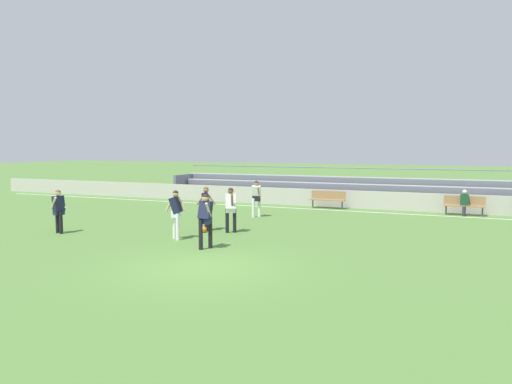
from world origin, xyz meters
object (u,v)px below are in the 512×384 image
object	(u,v)px
bleacher_stand	(347,189)
player_dark_wide_left	(176,210)
player_dark_on_ball	(59,208)
player_white_trailing_run	(256,196)
player_dark_deep_cover	(206,204)
bench_far_right	(328,198)
soccer_ball	(204,230)
player_white_dropping_back	(231,206)
player_dark_challenging	(205,216)
spectator_seated	(464,201)
bench_near_bin	(464,204)

from	to	relation	value
bleacher_stand	player_dark_wide_left	world-z (taller)	bleacher_stand
bleacher_stand	player_dark_on_ball	xyz separation A→B (m)	(-7.53, -14.00, 0.15)
player_white_trailing_run	player_dark_wide_left	xyz separation A→B (m)	(-0.40, -6.05, 0.03)
bleacher_stand	player_dark_deep_cover	distance (m)	11.69
bench_far_right	soccer_ball	bearing A→B (deg)	-104.84
bleacher_stand	player_white_trailing_run	distance (m)	7.65
bleacher_stand	player_dark_on_ball	size ratio (longest dim) A/B	13.53
bench_far_right	player_white_dropping_back	bearing A→B (deg)	-99.45
player_dark_challenging	soccer_ball	distance (m)	3.09
bench_far_right	spectator_seated	distance (m)	6.53
bench_far_right	bench_near_bin	distance (m)	6.53
player_dark_wide_left	bleacher_stand	bearing A→B (deg)	77.56
bench_far_right	player_white_trailing_run	xyz separation A→B (m)	(-2.16, -4.35, 0.44)
bleacher_stand	spectator_seated	world-z (taller)	bleacher_stand
spectator_seated	player_dark_on_ball	size ratio (longest dim) A/B	0.75
bench_far_right	soccer_ball	size ratio (longest dim) A/B	8.18
bench_near_bin	player_dark_challenging	xyz separation A→B (m)	(-7.36, -11.38, 0.49)
spectator_seated	player_white_trailing_run	xyz separation A→B (m)	(-8.69, -4.24, 0.28)
player_dark_deep_cover	player_white_trailing_run	bearing A→B (deg)	85.93
spectator_seated	player_dark_challenging	world-z (taller)	player_dark_challenging
bench_far_right	player_dark_deep_cover	world-z (taller)	player_dark_deep_cover
bench_near_bin	soccer_ball	size ratio (longest dim) A/B	8.18
bleacher_stand	soccer_ball	world-z (taller)	bleacher_stand
bleacher_stand	player_white_dropping_back	bearing A→B (deg)	-98.94
soccer_ball	player_white_dropping_back	bearing A→B (deg)	22.43
bench_far_right	spectator_seated	bearing A→B (deg)	-1.02
bench_near_bin	player_dark_on_ball	size ratio (longest dim) A/B	1.11
player_white_dropping_back	bench_far_right	bearing A→B (deg)	80.55
spectator_seated	player_white_dropping_back	world-z (taller)	player_white_dropping_back
bench_near_bin	player_dark_on_ball	world-z (taller)	player_dark_on_ball
bench_far_right	player_dark_wide_left	xyz separation A→B (m)	(-2.55, -10.40, 0.47)
player_dark_challenging	player_dark_on_ball	world-z (taller)	player_dark_challenging
player_dark_deep_cover	player_white_dropping_back	world-z (taller)	player_dark_deep_cover
bench_near_bin	player_dark_on_ball	bearing A→B (deg)	-140.86
player_dark_deep_cover	spectator_seated	bearing A→B (deg)	42.95
player_white_dropping_back	bleacher_stand	bearing A→B (deg)	81.06
bench_far_right	player_white_dropping_back	world-z (taller)	player_white_dropping_back
player_dark_deep_cover	player_dark_on_ball	world-z (taller)	player_dark_deep_cover
bench_far_right	player_dark_wide_left	bearing A→B (deg)	-103.79
spectator_seated	player_dark_wide_left	world-z (taller)	player_dark_wide_left
player_white_trailing_run	player_dark_on_ball	xyz separation A→B (m)	(-4.99, -6.78, -0.03)
player_dark_challenging	spectator_seated	bearing A→B (deg)	56.84
spectator_seated	player_white_dropping_back	distance (m)	11.52
bleacher_stand	player_dark_on_ball	distance (m)	15.90
player_white_trailing_run	soccer_ball	bearing A→B (deg)	-92.38
bleacher_stand	player_white_dropping_back	world-z (taller)	bleacher_stand
spectator_seated	player_dark_deep_cover	bearing A→B (deg)	-137.05
spectator_seated	player_white_dropping_back	size ratio (longest dim) A/B	0.72
bench_near_bin	player_dark_on_ball	xyz separation A→B (m)	(-13.68, -11.13, 0.41)
bench_far_right	player_dark_challenging	world-z (taller)	player_dark_challenging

